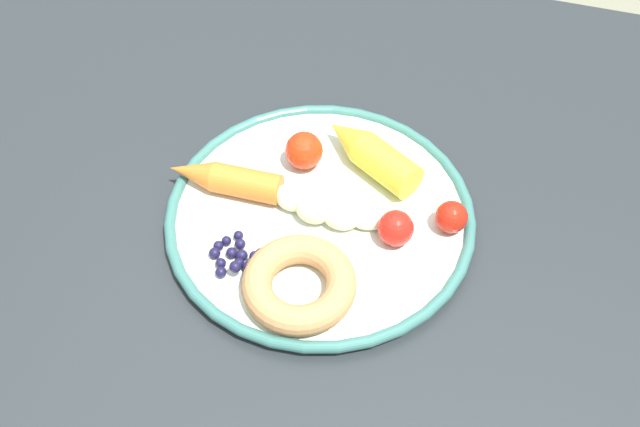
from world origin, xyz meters
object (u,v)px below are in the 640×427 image
at_px(dining_table, 313,234).
at_px(plate, 320,215).
at_px(tomato_mid, 396,228).
at_px(blueberry_pile, 235,256).
at_px(tomato_far, 304,150).
at_px(carrot_orange, 224,179).
at_px(tomato_near, 451,217).
at_px(donut, 299,284).
at_px(banana, 316,207).
at_px(carrot_yellow, 370,153).

height_order(dining_table, plate, plate).
distance_m(plate, tomato_mid, 0.08).
distance_m(plate, blueberry_pile, 0.10).
bearing_deg(dining_table, tomato_mid, 153.01).
bearing_deg(tomato_far, carrot_orange, 40.47).
xyz_separation_m(blueberry_pile, tomato_near, (-0.19, -0.10, 0.01)).
bearing_deg(tomato_mid, donut, 50.18).
relative_size(plate, donut, 2.96).
relative_size(carrot_orange, tomato_mid, 3.34).
bearing_deg(banana, carrot_orange, -3.09).
relative_size(dining_table, carrot_orange, 10.58).
relative_size(dining_table, tomato_far, 31.41).
bearing_deg(plate, carrot_yellow, -111.85).
xyz_separation_m(banana, tomato_near, (-0.14, -0.02, 0.00)).
xyz_separation_m(plate, blueberry_pile, (0.06, 0.08, 0.01)).
distance_m(carrot_yellow, tomato_far, 0.07).
xyz_separation_m(plate, tomato_mid, (-0.08, 0.01, 0.02)).
height_order(plate, tomato_far, tomato_far).
relative_size(carrot_yellow, donut, 1.14).
xyz_separation_m(banana, donut, (-0.01, 0.10, 0.00)).
height_order(carrot_orange, tomato_mid, tomato_mid).
height_order(blueberry_pile, tomato_near, tomato_near).
distance_m(carrot_orange, tomato_near, 0.24).
bearing_deg(tomato_mid, banana, -5.36).
bearing_deg(tomato_far, donut, 105.87).
bearing_deg(plate, dining_table, -63.62).
bearing_deg(banana, tomato_mid, 174.64).
height_order(plate, tomato_mid, tomato_mid).
height_order(dining_table, tomato_near, tomato_near).
bearing_deg(tomato_near, carrot_yellow, -30.77).
height_order(tomato_mid, tomato_far, tomato_far).
height_order(carrot_yellow, donut, carrot_yellow).
bearing_deg(tomato_mid, tomato_near, -148.29).
height_order(plate, blueberry_pile, blueberry_pile).
bearing_deg(carrot_yellow, plate, 68.15).
height_order(carrot_orange, carrot_yellow, carrot_yellow).
height_order(banana, donut, same).
bearing_deg(tomato_far, plate, 120.45).
distance_m(carrot_orange, carrot_yellow, 0.16).
height_order(dining_table, tomato_mid, tomato_mid).
bearing_deg(dining_table, tomato_near, 172.22).
bearing_deg(carrot_yellow, carrot_orange, 29.10).
height_order(banana, carrot_yellow, carrot_yellow).
distance_m(dining_table, carrot_yellow, 0.13).
bearing_deg(tomato_near, donut, 43.86).
relative_size(donut, blueberry_pile, 1.91).
height_order(dining_table, tomato_far, tomato_far).
height_order(banana, tomato_near, tomato_near).
relative_size(blueberry_pile, tomato_near, 1.71).
height_order(carrot_yellow, blueberry_pile, carrot_yellow).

